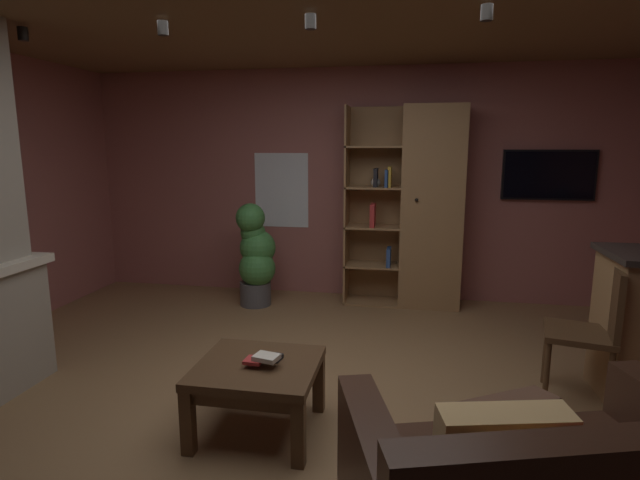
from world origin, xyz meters
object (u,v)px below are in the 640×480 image
at_px(table_book_1, 254,360).
at_px(table_book_2, 266,357).
at_px(dining_chair, 594,326).
at_px(wall_mounted_tv, 549,175).
at_px(potted_floor_plant, 256,255).
at_px(bookshelf_cabinet, 423,209).
at_px(table_book_0, 270,357).
at_px(coffee_table, 258,377).

relative_size(table_book_1, table_book_2, 0.75).
height_order(dining_chair, wall_mounted_tv, wall_mounted_tv).
bearing_deg(potted_floor_plant, bookshelf_cabinet, 10.73).
xyz_separation_m(bookshelf_cabinet, table_book_2, (-0.91, -2.70, -0.55)).
relative_size(potted_floor_plant, wall_mounted_tv, 1.20).
xyz_separation_m(table_book_1, potted_floor_plant, (-0.74, 2.38, 0.08)).
bearing_deg(potted_floor_plant, table_book_2, -71.07).
bearing_deg(table_book_2, wall_mounted_tv, 53.41).
height_order(bookshelf_cabinet, table_book_0, bookshelf_cabinet).
relative_size(table_book_2, potted_floor_plant, 0.13).
bearing_deg(coffee_table, table_book_2, -29.60).
bearing_deg(table_book_0, bookshelf_cabinet, 70.43).
xyz_separation_m(table_book_0, potted_floor_plant, (-0.81, 2.26, 0.11)).
bearing_deg(table_book_2, potted_floor_plant, 108.93).
xyz_separation_m(table_book_1, wall_mounted_tv, (2.24, 2.91, 0.92)).
xyz_separation_m(table_book_2, dining_chair, (1.98, 0.77, 0.04)).
distance_m(bookshelf_cabinet, dining_chair, 2.26).
bearing_deg(wall_mounted_tv, table_book_1, -127.50).
xyz_separation_m(table_book_2, wall_mounted_tv, (2.16, 2.91, 0.90)).
height_order(table_book_2, dining_chair, dining_chair).
bearing_deg(bookshelf_cabinet, coffee_table, -110.20).
relative_size(table_book_1, wall_mounted_tv, 0.11).
distance_m(table_book_0, table_book_2, 0.12).
bearing_deg(dining_chair, bookshelf_cabinet, 119.05).
bearing_deg(wall_mounted_tv, table_book_0, -127.77).
xyz_separation_m(table_book_0, wall_mounted_tv, (2.17, 2.80, 0.95)).
bearing_deg(dining_chair, wall_mounted_tv, 85.22).
xyz_separation_m(dining_chair, potted_floor_plant, (-2.80, 1.60, 0.02)).
relative_size(bookshelf_cabinet, table_book_1, 20.05).
distance_m(bookshelf_cabinet, potted_floor_plant, 1.82).
relative_size(coffee_table, dining_chair, 0.76).
distance_m(dining_chair, wall_mounted_tv, 2.31).
bearing_deg(dining_chair, coffee_table, -160.27).
relative_size(table_book_0, table_book_2, 0.96).
bearing_deg(dining_chair, potted_floor_plant, 150.22).
bearing_deg(table_book_1, table_book_2, 2.28).
height_order(table_book_0, dining_chair, dining_chair).
height_order(coffee_table, table_book_0, table_book_0).
xyz_separation_m(coffee_table, table_book_1, (-0.01, -0.04, 0.12)).
xyz_separation_m(table_book_1, dining_chair, (2.06, 0.78, 0.07)).
bearing_deg(table_book_0, table_book_1, -120.22).
xyz_separation_m(table_book_1, table_book_2, (0.08, 0.00, 0.02)).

